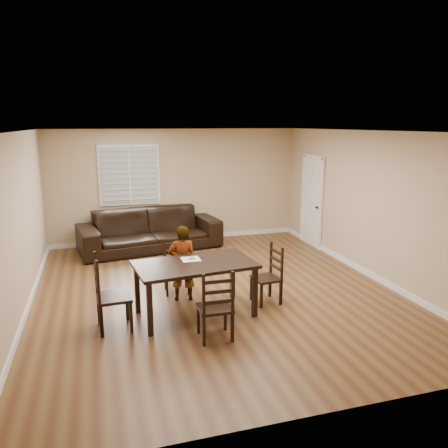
{
  "coord_description": "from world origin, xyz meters",
  "views": [
    {
      "loc": [
        -1.85,
        -6.87,
        2.83
      ],
      "look_at": [
        0.38,
        0.69,
        1.0
      ],
      "focal_mm": 35.0,
      "sensor_mm": 36.0,
      "label": 1
    }
  ],
  "objects_px": {
    "dining_table": "(195,269)",
    "chair_near": "(176,267)",
    "sofa": "(150,230)",
    "chair_left": "(104,297)",
    "chair_right": "(272,276)",
    "child": "(182,263)",
    "chair_far": "(217,310)",
    "donut": "(192,258)"
  },
  "relations": [
    {
      "from": "dining_table",
      "to": "donut",
      "type": "relative_size",
      "value": 16.72
    },
    {
      "from": "child",
      "to": "chair_right",
      "type": "bearing_deg",
      "value": 167.39
    },
    {
      "from": "chair_left",
      "to": "sofa",
      "type": "relative_size",
      "value": 0.35
    },
    {
      "from": "chair_right",
      "to": "child",
      "type": "bearing_deg",
      "value": -114.9
    },
    {
      "from": "chair_left",
      "to": "donut",
      "type": "distance_m",
      "value": 1.4
    },
    {
      "from": "dining_table",
      "to": "child",
      "type": "relative_size",
      "value": 1.47
    },
    {
      "from": "chair_near",
      "to": "child",
      "type": "xyz_separation_m",
      "value": [
        0.03,
        -0.46,
        0.21
      ]
    },
    {
      "from": "chair_right",
      "to": "dining_table",
      "type": "bearing_deg",
      "value": -89.22
    },
    {
      "from": "chair_far",
      "to": "sofa",
      "type": "distance_m",
      "value": 4.64
    },
    {
      "from": "chair_near",
      "to": "dining_table",
      "type": "bearing_deg",
      "value": -80.5
    },
    {
      "from": "chair_left",
      "to": "dining_table",
      "type": "bearing_deg",
      "value": -87.21
    },
    {
      "from": "donut",
      "to": "chair_right",
      "type": "bearing_deg",
      "value": -2.3
    },
    {
      "from": "dining_table",
      "to": "chair_near",
      "type": "height_order",
      "value": "chair_near"
    },
    {
      "from": "chair_far",
      "to": "chair_left",
      "type": "relative_size",
      "value": 0.9
    },
    {
      "from": "dining_table",
      "to": "chair_left",
      "type": "distance_m",
      "value": 1.35
    },
    {
      "from": "child",
      "to": "donut",
      "type": "relative_size",
      "value": 11.35
    },
    {
      "from": "chair_left",
      "to": "chair_far",
      "type": "bearing_deg",
      "value": -121.91
    },
    {
      "from": "chair_near",
      "to": "sofa",
      "type": "bearing_deg",
      "value": 96.61
    },
    {
      "from": "chair_near",
      "to": "chair_far",
      "type": "height_order",
      "value": "chair_far"
    },
    {
      "from": "dining_table",
      "to": "chair_right",
      "type": "xyz_separation_m",
      "value": [
        1.3,
        0.14,
        -0.3
      ]
    },
    {
      "from": "chair_right",
      "to": "child",
      "type": "distance_m",
      "value": 1.47
    },
    {
      "from": "chair_left",
      "to": "donut",
      "type": "height_order",
      "value": "chair_left"
    },
    {
      "from": "chair_near",
      "to": "chair_left",
      "type": "xyz_separation_m",
      "value": [
        -1.22,
        -1.22,
        0.08
      ]
    },
    {
      "from": "dining_table",
      "to": "chair_right",
      "type": "bearing_deg",
      "value": -0.07
    },
    {
      "from": "dining_table",
      "to": "chair_right",
      "type": "relative_size",
      "value": 1.95
    },
    {
      "from": "chair_far",
      "to": "donut",
      "type": "height_order",
      "value": "chair_far"
    },
    {
      "from": "chair_near",
      "to": "child",
      "type": "bearing_deg",
      "value": -81.98
    },
    {
      "from": "donut",
      "to": "sofa",
      "type": "relative_size",
      "value": 0.04
    },
    {
      "from": "chair_right",
      "to": "sofa",
      "type": "bearing_deg",
      "value": -162.62
    },
    {
      "from": "chair_far",
      "to": "dining_table",
      "type": "bearing_deg",
      "value": -83.31
    },
    {
      "from": "dining_table",
      "to": "chair_near",
      "type": "xyz_separation_m",
      "value": [
        -0.1,
        1.08,
        -0.31
      ]
    },
    {
      "from": "dining_table",
      "to": "sofa",
      "type": "relative_size",
      "value": 0.59
    },
    {
      "from": "chair_right",
      "to": "donut",
      "type": "bearing_deg",
      "value": -97.85
    },
    {
      "from": "donut",
      "to": "dining_table",
      "type": "bearing_deg",
      "value": -89.93
    },
    {
      "from": "child",
      "to": "donut",
      "type": "height_order",
      "value": "child"
    },
    {
      "from": "chair_right",
      "to": "donut",
      "type": "distance_m",
      "value": 1.37
    },
    {
      "from": "chair_right",
      "to": "child",
      "type": "xyz_separation_m",
      "value": [
        -1.37,
        0.48,
        0.2
      ]
    },
    {
      "from": "child",
      "to": "dining_table",
      "type": "bearing_deg",
      "value": 103.14
    },
    {
      "from": "chair_left",
      "to": "sofa",
      "type": "bearing_deg",
      "value": -19.27
    },
    {
      "from": "chair_far",
      "to": "chair_right",
      "type": "height_order",
      "value": "chair_far"
    },
    {
      "from": "child",
      "to": "sofa",
      "type": "distance_m",
      "value": 3.1
    },
    {
      "from": "sofa",
      "to": "chair_near",
      "type": "bearing_deg",
      "value": -96.71
    }
  ]
}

